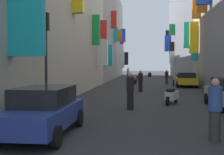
{
  "coord_description": "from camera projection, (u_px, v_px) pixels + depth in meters",
  "views": [
    {
      "loc": [
        -0.47,
        -2.25,
        2.14
      ],
      "look_at": [
        -2.91,
        19.91,
        1.15
      ],
      "focal_mm": 45.76,
      "sensor_mm": 36.0,
      "label": 1
    }
  ],
  "objects": [
    {
      "name": "pedestrian_near_right",
      "position": [
        167.0,
        77.0,
        31.85
      ],
      "size": [
        0.44,
        0.44,
        1.59
      ],
      "color": "#363636",
      "rests_on": "ground"
    },
    {
      "name": "building_left_mid_b",
      "position": [
        90.0,
        29.0,
        40.01
      ],
      "size": [
        7.1,
        15.23,
        14.45
      ],
      "color": "gray",
      "rests_on": "ground"
    },
    {
      "name": "pedestrian_far_away",
      "position": [
        215.0,
        110.0,
        7.97
      ],
      "size": [
        0.47,
        0.47,
        1.76
      ],
      "color": "#343434",
      "rests_on": "ground"
    },
    {
      "name": "building_left_mid_c",
      "position": [
        101.0,
        35.0,
        50.93
      ],
      "size": [
        7.23,
        6.78,
        14.89
      ],
      "color": "#9E9384",
      "rests_on": "ground"
    },
    {
      "name": "building_right_far",
      "position": [
        196.0,
        31.0,
        45.94
      ],
      "size": [
        7.26,
        29.67,
        15.35
      ],
      "color": "gray",
      "rests_on": "ground"
    },
    {
      "name": "parked_car_yellow",
      "position": [
        185.0,
        79.0,
        28.07
      ],
      "size": [
        2.02,
        4.36,
        1.39
      ],
      "color": "gold",
      "rests_on": "ground"
    },
    {
      "name": "ground_plane",
      "position": [
        147.0,
        84.0,
        32.07
      ],
      "size": [
        140.0,
        140.0,
        0.0
      ],
      "primitive_type": "plane",
      "color": "#2D2D30"
    },
    {
      "name": "parked_car_blue",
      "position": [
        43.0,
        110.0,
        8.72
      ],
      "size": [
        1.85,
        4.01,
        1.46
      ],
      "color": "navy",
      "rests_on": "ground"
    },
    {
      "name": "traffic_light_near_corner",
      "position": [
        46.0,
        46.0,
        12.24
      ],
      "size": [
        0.26,
        0.34,
        4.37
      ],
      "color": "#2D2D2D",
      "rests_on": "ground"
    },
    {
      "name": "pedestrian_near_left",
      "position": [
        130.0,
        91.0,
        13.59
      ],
      "size": [
        0.54,
        0.54,
        1.78
      ],
      "color": "black",
      "rests_on": "ground"
    },
    {
      "name": "scooter_white",
      "position": [
        172.0,
        96.0,
        15.57
      ],
      "size": [
        0.87,
        1.87,
        1.13
      ],
      "color": "silver",
      "rests_on": "ground"
    },
    {
      "name": "pedestrian_crossing",
      "position": [
        128.0,
        73.0,
        43.66
      ],
      "size": [
        0.53,
        0.53,
        1.76
      ],
      "color": "#303030",
      "rests_on": "ground"
    },
    {
      "name": "scooter_black",
      "position": [
        150.0,
        75.0,
        49.29
      ],
      "size": [
        0.63,
        1.98,
        1.13
      ],
      "color": "black",
      "rests_on": "ground"
    },
    {
      "name": "pedestrian_mid_street",
      "position": [
        140.0,
        81.0,
        22.55
      ],
      "size": [
        0.42,
        0.42,
        1.71
      ],
      "color": "black",
      "rests_on": "ground"
    },
    {
      "name": "building_left_far",
      "position": [
        107.0,
        40.0,
        58.36
      ],
      "size": [
        7.33,
        8.16,
        14.6
      ],
      "color": "#BCB29E",
      "rests_on": "ground"
    },
    {
      "name": "scooter_red",
      "position": [
        138.0,
        80.0,
        32.37
      ],
      "size": [
        0.82,
        1.73,
        1.13
      ],
      "color": "red",
      "rests_on": "ground"
    }
  ]
}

